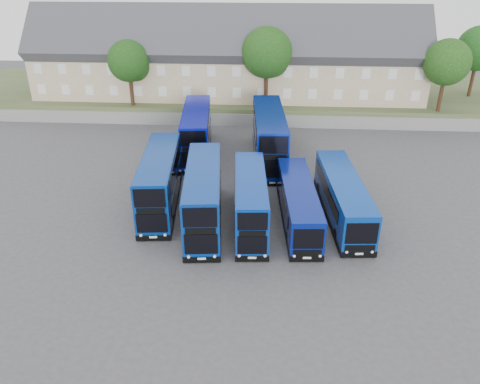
% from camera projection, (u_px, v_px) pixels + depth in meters
% --- Properties ---
extents(ground, '(120.00, 120.00, 0.00)m').
position_uv_depth(ground, '(231.00, 233.00, 34.26)').
color(ground, '#46464B').
rests_on(ground, ground).
extents(retaining_wall, '(70.00, 0.40, 1.50)m').
position_uv_depth(retaining_wall, '(248.00, 120.00, 55.28)').
color(retaining_wall, slate).
rests_on(retaining_wall, ground).
extents(earth_bank, '(80.00, 20.00, 2.00)m').
position_uv_depth(earth_bank, '(252.00, 96.00, 64.07)').
color(earth_bank, '#43542F').
rests_on(earth_bank, ground).
extents(terrace_row, '(48.00, 10.40, 11.20)m').
position_uv_depth(terrace_row, '(227.00, 60.00, 58.16)').
color(terrace_row, tan).
rests_on(terrace_row, earth_bank).
extents(dd_front_left, '(3.58, 11.06, 4.32)m').
position_uv_depth(dd_front_left, '(160.00, 182.00, 37.03)').
color(dd_front_left, navy).
rests_on(dd_front_left, ground).
extents(dd_front_mid, '(3.59, 11.11, 4.34)m').
position_uv_depth(dd_front_mid, '(204.00, 197.00, 34.69)').
color(dd_front_mid, navy).
rests_on(dd_front_mid, ground).
extents(dd_front_right, '(2.97, 9.98, 3.91)m').
position_uv_depth(dd_front_right, '(250.00, 202.00, 34.40)').
color(dd_front_right, '#083094').
rests_on(dd_front_right, ground).
extents(dd_rear_left, '(3.75, 11.54, 4.51)m').
position_uv_depth(dd_rear_left, '(197.00, 132.00, 47.13)').
color(dd_rear_left, '#0811A1').
rests_on(dd_rear_left, ground).
extents(dd_rear_right, '(3.66, 12.39, 4.86)m').
position_uv_depth(dd_rear_right, '(269.00, 137.00, 45.39)').
color(dd_rear_right, navy).
rests_on(dd_rear_right, ground).
extents(coach_east_a, '(3.10, 11.06, 2.98)m').
position_uv_depth(coach_east_a, '(298.00, 204.00, 35.08)').
color(coach_east_a, navy).
rests_on(coach_east_a, ground).
extents(coach_east_b, '(3.37, 11.79, 3.18)m').
position_uv_depth(coach_east_b, '(343.00, 198.00, 35.77)').
color(coach_east_b, '#083699').
rests_on(coach_east_b, ground).
extents(tree_west, '(4.80, 4.80, 7.65)m').
position_uv_depth(tree_west, '(130.00, 63.00, 54.24)').
color(tree_west, '#382314').
rests_on(tree_west, earth_bank).
extents(tree_mid, '(5.76, 5.76, 9.18)m').
position_uv_depth(tree_mid, '(268.00, 55.00, 53.27)').
color(tree_mid, '#382314').
rests_on(tree_mid, earth_bank).
extents(tree_east, '(5.12, 5.12, 8.16)m').
position_uv_depth(tree_east, '(448.00, 64.00, 51.94)').
color(tree_east, '#382314').
rests_on(tree_east, earth_bank).
extents(tree_far, '(5.44, 5.44, 8.67)m').
position_uv_depth(tree_far, '(480.00, 50.00, 57.66)').
color(tree_far, '#382314').
rests_on(tree_far, earth_bank).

